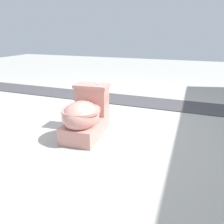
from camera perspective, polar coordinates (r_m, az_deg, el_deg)
ground_plane at (r=2.57m, az=-3.76°, el=-3.66°), size 14.00×14.00×0.00m
gravel_strip at (r=3.44m, az=11.57°, el=2.28°), size 0.56×8.00×0.01m
toilet at (r=2.28m, az=-7.10°, el=-0.99°), size 0.66×0.42×0.52m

